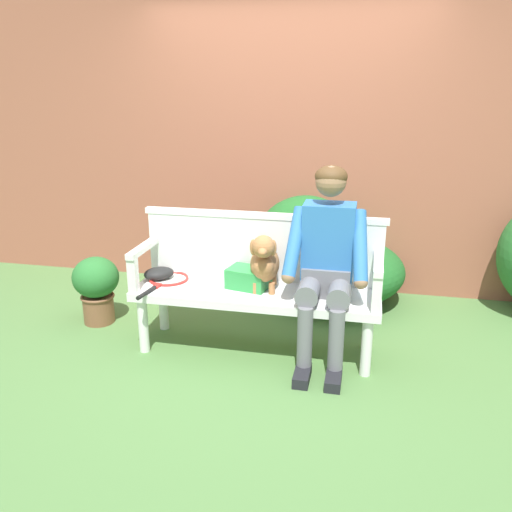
% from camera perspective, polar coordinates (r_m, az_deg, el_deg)
% --- Properties ---
extents(ground_plane, '(40.00, 40.00, 0.00)m').
position_cam_1_polar(ground_plane, '(3.90, 0.00, -9.92)').
color(ground_plane, '#4C753D').
extents(brick_garden_fence, '(8.00, 0.30, 2.65)m').
position_cam_1_polar(brick_garden_fence, '(4.94, 3.74, 12.13)').
color(brick_garden_fence, '#9E5642').
rests_on(brick_garden_fence, ground).
extents(hedge_bush_far_left, '(1.15, 1.13, 0.55)m').
position_cam_1_polar(hedge_bush_far_left, '(4.72, 8.71, -1.42)').
color(hedge_bush_far_left, '#1E5B23').
rests_on(hedge_bush_far_left, ground).
extents(hedge_bush_mid_left, '(0.93, 0.79, 0.91)m').
position_cam_1_polar(hedge_bush_mid_left, '(4.73, 5.29, 1.01)').
color(hedge_bush_mid_left, '#1E5B23').
rests_on(hedge_bush_mid_left, ground).
extents(garden_bench, '(1.70, 0.50, 0.46)m').
position_cam_1_polar(garden_bench, '(3.73, 0.00, -4.53)').
color(garden_bench, white).
rests_on(garden_bench, ground).
extents(bench_backrest, '(1.74, 0.06, 0.50)m').
position_cam_1_polar(bench_backrest, '(3.83, 0.69, 1.05)').
color(bench_backrest, white).
rests_on(bench_backrest, garden_bench).
extents(bench_armrest_left_end, '(0.06, 0.50, 0.28)m').
position_cam_1_polar(bench_armrest_left_end, '(3.81, -12.30, -0.30)').
color(bench_armrest_left_end, white).
rests_on(bench_armrest_left_end, garden_bench).
extents(bench_armrest_right_end, '(0.06, 0.50, 0.28)m').
position_cam_1_polar(bench_armrest_right_end, '(3.49, 12.85, -2.07)').
color(bench_armrest_right_end, white).
rests_on(bench_armrest_right_end, garden_bench).
extents(person_seated, '(0.56, 0.65, 1.33)m').
position_cam_1_polar(person_seated, '(3.54, 7.56, -0.24)').
color(person_seated, black).
rests_on(person_seated, ground).
extents(dog_on_bench, '(0.24, 0.43, 0.42)m').
position_cam_1_polar(dog_on_bench, '(3.63, 0.91, -0.60)').
color(dog_on_bench, '#AD7042').
rests_on(dog_on_bench, garden_bench).
extents(tennis_racket, '(0.33, 0.58, 0.03)m').
position_cam_1_polar(tennis_racket, '(3.93, -9.47, -2.52)').
color(tennis_racket, red).
rests_on(tennis_racket, garden_bench).
extents(baseball_glove, '(0.28, 0.27, 0.09)m').
position_cam_1_polar(baseball_glove, '(3.96, -10.31, -1.84)').
color(baseball_glove, black).
rests_on(baseball_glove, garden_bench).
extents(sports_bag, '(0.32, 0.26, 0.14)m').
position_cam_1_polar(sports_bag, '(3.74, -0.80, -2.35)').
color(sports_bag, '#2D8E42').
rests_on(sports_bag, garden_bench).
extents(potted_plant, '(0.36, 0.36, 0.54)m').
position_cam_1_polar(potted_plant, '(4.39, -16.64, -3.00)').
color(potted_plant, brown).
rests_on(potted_plant, ground).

